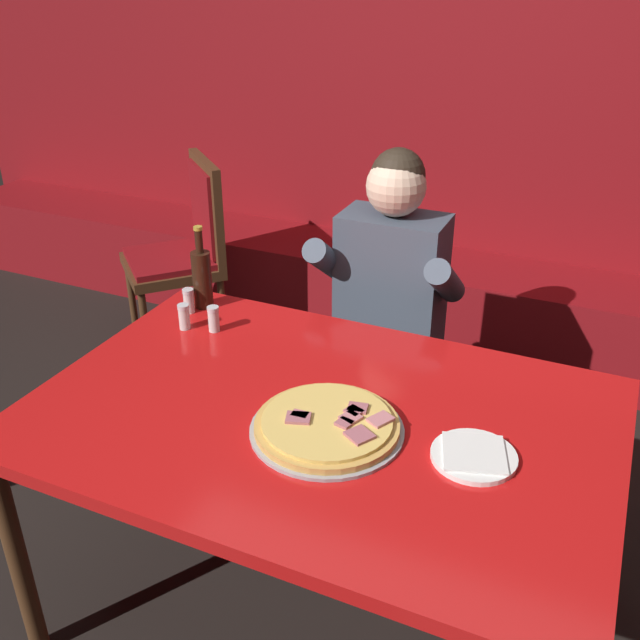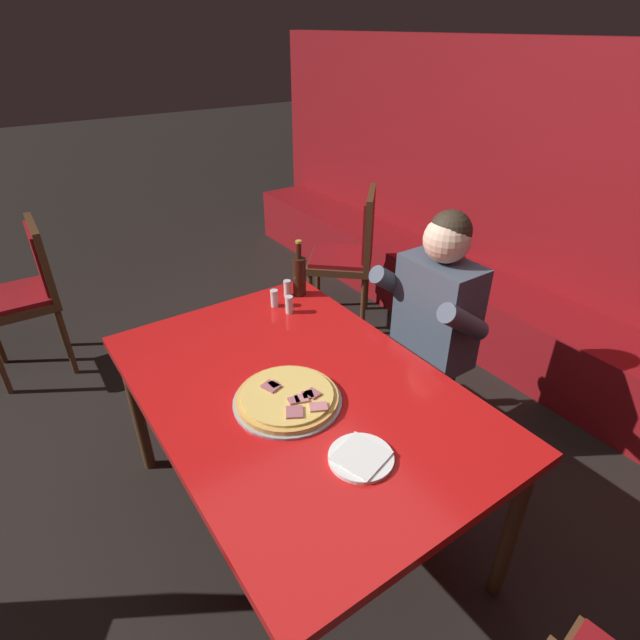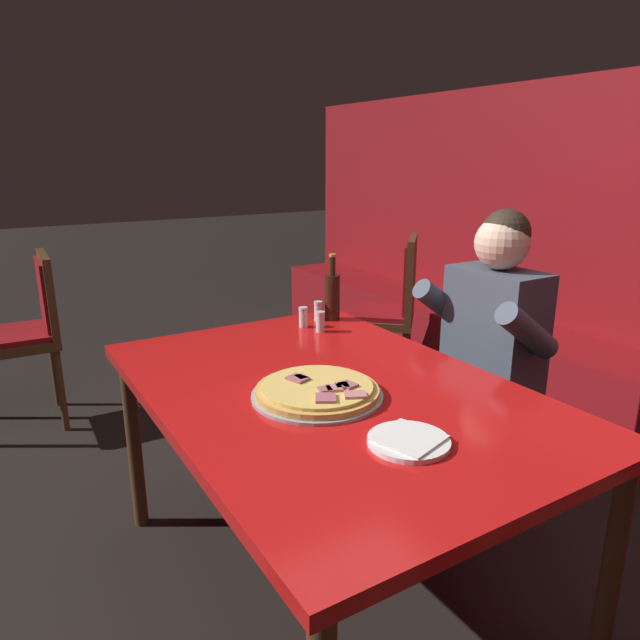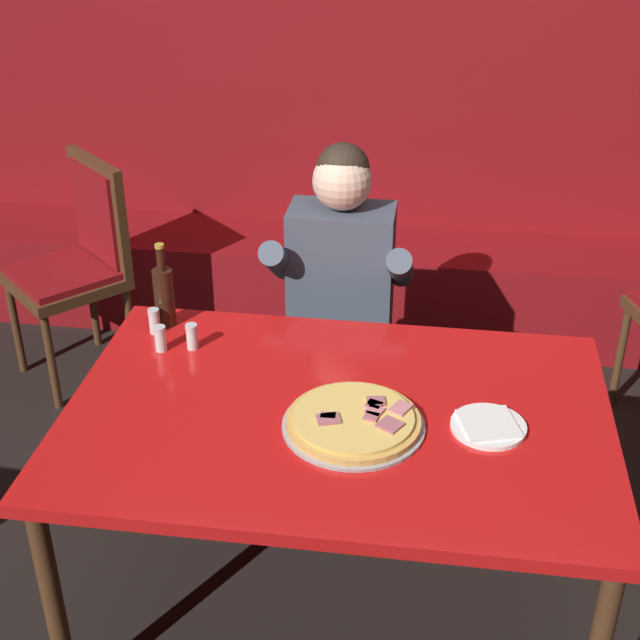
# 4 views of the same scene
# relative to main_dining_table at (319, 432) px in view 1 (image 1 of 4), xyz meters

# --- Properties ---
(ground_plane) EXTENTS (24.00, 24.00, 0.00)m
(ground_plane) POSITION_rel_main_dining_table_xyz_m (0.00, 0.00, -0.70)
(ground_plane) COLOR black
(booth_wall_panel) EXTENTS (6.80, 0.16, 1.90)m
(booth_wall_panel) POSITION_rel_main_dining_table_xyz_m (0.00, 2.18, 0.25)
(booth_wall_panel) COLOR maroon
(booth_wall_panel) RESTS_ON ground_plane
(booth_bench) EXTENTS (6.46, 0.48, 0.46)m
(booth_bench) POSITION_rel_main_dining_table_xyz_m (0.00, 1.86, -0.47)
(booth_bench) COLOR maroon
(booth_bench) RESTS_ON ground_plane
(main_dining_table) EXTENTS (1.55, 1.05, 0.77)m
(main_dining_table) POSITION_rel_main_dining_table_xyz_m (0.00, 0.00, 0.00)
(main_dining_table) COLOR #4C2D19
(main_dining_table) RESTS_ON ground_plane
(pizza) EXTENTS (0.40, 0.40, 0.05)m
(pizza) POSITION_rel_main_dining_table_xyz_m (0.06, -0.07, 0.09)
(pizza) COLOR #9E9EA3
(pizza) RESTS_ON main_dining_table
(plate_white_paper) EXTENTS (0.21, 0.21, 0.02)m
(plate_white_paper) POSITION_rel_main_dining_table_xyz_m (0.42, -0.03, 0.08)
(plate_white_paper) COLOR white
(plate_white_paper) RESTS_ON main_dining_table
(beer_bottle) EXTENTS (0.07, 0.07, 0.29)m
(beer_bottle) POSITION_rel_main_dining_table_xyz_m (-0.63, 0.41, 0.18)
(beer_bottle) COLOR black
(beer_bottle) RESTS_ON main_dining_table
(shaker_parmesan) EXTENTS (0.04, 0.04, 0.09)m
(shaker_parmesan) POSITION_rel_main_dining_table_xyz_m (-0.65, 0.35, 0.11)
(shaker_parmesan) COLOR silver
(shaker_parmesan) RESTS_ON main_dining_table
(shaker_oregano) EXTENTS (0.04, 0.04, 0.09)m
(shaker_oregano) POSITION_rel_main_dining_table_xyz_m (-0.50, 0.27, 0.11)
(shaker_oregano) COLOR silver
(shaker_oregano) RESTS_ON main_dining_table
(shaker_black_pepper) EXTENTS (0.04, 0.04, 0.09)m
(shaker_black_pepper) POSITION_rel_main_dining_table_xyz_m (-0.59, 0.25, 0.11)
(shaker_black_pepper) COLOR silver
(shaker_black_pepper) RESTS_ON main_dining_table
(diner_seated_blue_shirt) EXTENTS (0.53, 0.53, 1.27)m
(diner_seated_blue_shirt) POSITION_rel_main_dining_table_xyz_m (-0.09, 0.76, 0.00)
(diner_seated_blue_shirt) COLOR black
(diner_seated_blue_shirt) RESTS_ON ground_plane
(dining_chair_far_left) EXTENTS (0.62, 0.62, 1.00)m
(dining_chair_far_left) POSITION_rel_main_dining_table_xyz_m (-1.30, 1.27, -0.12)
(dining_chair_far_left) COLOR #4C2D19
(dining_chair_far_left) RESTS_ON ground_plane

